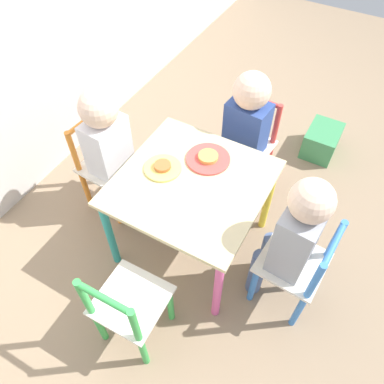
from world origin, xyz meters
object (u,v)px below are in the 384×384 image
(child_front, at_px, (293,235))
(chair_blue, at_px, (297,268))
(chair_red, at_px, (247,147))
(plate_right, at_px, (208,158))
(chair_orange, at_px, (107,166))
(child_right, at_px, (245,125))
(child_back, at_px, (109,143))
(storage_bin, at_px, (322,141))
(chair_green, at_px, (129,308))
(kids_table, at_px, (192,191))
(plate_back, at_px, (163,167))

(child_front, bearing_deg, chair_blue, 90.00)
(chair_red, distance_m, plate_right, 0.44)
(chair_orange, height_order, child_right, child_right)
(child_back, relative_size, storage_bin, 2.98)
(chair_red, distance_m, child_front, 0.72)
(child_right, xyz_separation_m, child_back, (-0.43, 0.50, 0.00))
(chair_green, bearing_deg, chair_red, -93.24)
(kids_table, xyz_separation_m, chair_green, (-0.52, -0.01, -0.15))
(chair_green, bearing_deg, chair_orange, -47.61)
(kids_table, bearing_deg, chair_red, -5.21)
(kids_table, height_order, chair_green, chair_green)
(child_right, bearing_deg, plate_right, -92.37)
(kids_table, distance_m, plate_back, 0.16)
(chair_orange, relative_size, storage_bin, 2.14)
(chair_green, distance_m, child_front, 0.69)
(child_right, bearing_deg, plate_back, -106.91)
(child_right, height_order, child_back, child_back)
(kids_table, distance_m, child_back, 0.47)
(child_back, bearing_deg, plate_right, -72.26)
(chair_blue, bearing_deg, plate_back, -89.05)
(chair_blue, bearing_deg, child_back, -89.79)
(plate_back, bearing_deg, chair_green, -163.31)
(chair_orange, distance_m, storage_bin, 1.31)
(child_back, distance_m, child_front, 0.93)
(child_right, bearing_deg, storage_bin, 62.93)
(chair_orange, distance_m, child_back, 0.20)
(chair_red, distance_m, plate_back, 0.60)
(chair_orange, bearing_deg, chair_green, -132.39)
(chair_red, relative_size, chair_blue, 1.00)
(child_right, bearing_deg, chair_red, 90.00)
(child_front, height_order, plate_right, child_front)
(kids_table, bearing_deg, child_back, 86.05)
(kids_table, bearing_deg, plate_right, 0.00)
(kids_table, relative_size, chair_blue, 1.15)
(child_right, distance_m, child_front, 0.65)
(chair_orange, relative_size, chair_blue, 1.00)
(chair_green, relative_size, child_right, 0.72)
(child_back, bearing_deg, chair_red, -42.19)
(child_right, bearing_deg, chair_blue, -41.03)
(chair_red, bearing_deg, chair_orange, -134.37)
(kids_table, height_order, child_front, child_front)
(child_front, distance_m, plate_right, 0.50)
(chair_green, xyz_separation_m, child_front, (0.49, -0.45, 0.19))
(child_back, height_order, plate_back, child_back)
(chair_blue, xyz_separation_m, chair_green, (-0.48, 0.51, 0.00))
(chair_red, height_order, child_front, child_front)
(child_front, relative_size, plate_right, 3.92)
(child_front, xyz_separation_m, plate_back, (0.04, 0.61, 0.03))
(chair_red, relative_size, plate_right, 2.73)
(chair_blue, bearing_deg, child_front, -90.00)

